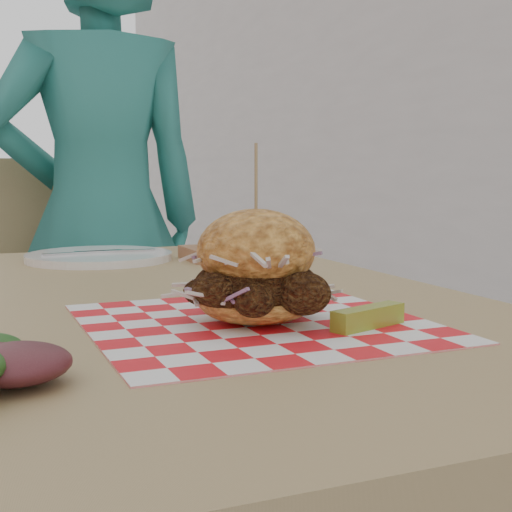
# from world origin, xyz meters

# --- Properties ---
(diner) EXTENTS (0.58, 0.39, 1.57)m
(diner) POSITION_xyz_m (-0.05, 0.82, 0.79)
(diner) COLOR #2C8077
(diner) RESTS_ON ground
(patio_table) EXTENTS (0.80, 1.20, 0.75)m
(patio_table) POSITION_xyz_m (-0.15, -0.13, 0.67)
(patio_table) COLOR tan
(patio_table) RESTS_ON ground
(patio_chair) EXTENTS (0.42, 0.43, 0.95)m
(patio_chair) POSITION_xyz_m (-0.15, 0.95, 0.55)
(patio_chair) COLOR tan
(patio_chair) RESTS_ON ground
(paper_liner) EXTENTS (0.36, 0.36, 0.00)m
(paper_liner) POSITION_xyz_m (-0.09, -0.34, 0.75)
(paper_liner) COLOR red
(paper_liner) RESTS_ON patio_table
(sandwich) EXTENTS (0.17, 0.17, 0.19)m
(sandwich) POSITION_xyz_m (-0.09, -0.34, 0.81)
(sandwich) COLOR gold
(sandwich) RESTS_ON paper_liner
(pickle_spear) EXTENTS (0.10, 0.05, 0.02)m
(pickle_spear) POSITION_xyz_m (0.01, -0.41, 0.76)
(pickle_spear) COLOR olive
(pickle_spear) RESTS_ON paper_liner
(place_setting) EXTENTS (0.27, 0.27, 0.02)m
(place_setting) POSITION_xyz_m (-0.15, 0.28, 0.76)
(place_setting) COLOR white
(place_setting) RESTS_ON patio_table
(kraft_tray) EXTENTS (0.15, 0.12, 0.06)m
(kraft_tray) POSITION_xyz_m (0.07, 0.21, 0.77)
(kraft_tray) COLOR #936343
(kraft_tray) RESTS_ON patio_table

